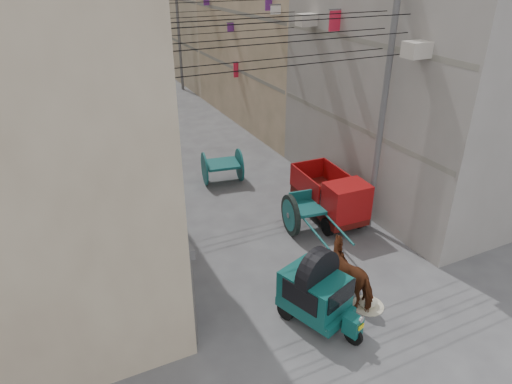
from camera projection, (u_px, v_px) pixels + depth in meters
shutters_left at (130, 182)px, 16.53m from camera, size 0.18×14.40×2.88m
signboards at (152, 62)px, 26.21m from camera, size 8.22×40.52×5.67m
ac_units at (362, 3)px, 14.59m from camera, size 0.70×6.55×3.35m
utility_poles at (175, 67)px, 22.22m from camera, size 7.40×22.20×8.00m
overhead_cables at (188, 11)px, 18.88m from camera, size 7.40×22.52×1.12m
auto_rickshaw at (316, 290)px, 11.88m from camera, size 1.86×2.48×1.68m
tonga_cart at (309, 211)px, 16.07m from camera, size 1.69×3.36×1.46m
mini_truck at (334, 200)px, 16.53m from camera, size 1.63×3.38×1.87m
second_cart at (222, 166)px, 19.63m from camera, size 1.83×1.68×1.43m
feed_sack at (368, 302)px, 12.74m from camera, size 0.55×0.44×0.28m
horse at (353, 273)px, 12.85m from camera, size 1.15×1.99×1.58m
distant_car_white at (136, 97)px, 30.32m from camera, size 2.19×3.35×1.06m
distant_car_grey at (145, 65)px, 39.37m from camera, size 1.82×3.67×1.16m
distant_car_green at (96, 60)px, 40.96m from camera, size 2.40×4.45×1.23m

